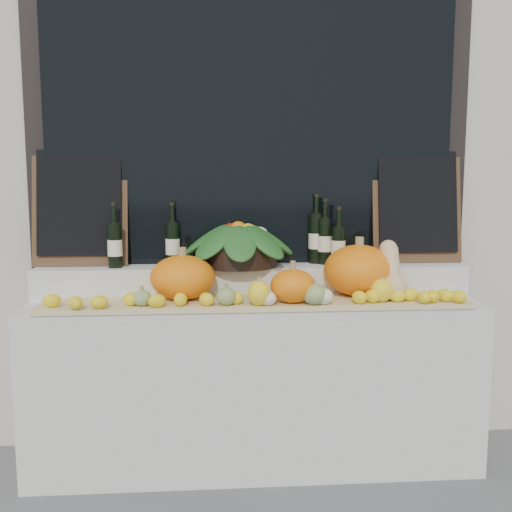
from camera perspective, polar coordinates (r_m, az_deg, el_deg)
storefront_facade at (r=3.69m, az=-0.96°, el=19.29°), size 7.00×0.94×4.50m
display_sill at (r=3.08m, az=-0.11°, el=-12.46°), size 2.30×0.55×0.88m
rear_tier at (r=3.09m, az=-0.31°, el=-2.40°), size 2.30×0.25×0.16m
straw_bedding at (r=2.83m, az=0.07°, el=-4.70°), size 2.10×0.32×0.02m
pumpkin_left at (r=2.86m, az=-7.33°, el=-2.13°), size 0.38×0.38×0.22m
pumpkin_right at (r=2.97m, az=10.25°, el=-1.41°), size 0.47×0.47×0.26m
pumpkin_center at (r=2.77m, az=3.70°, el=-2.99°), size 0.26×0.26×0.16m
butternut_squash at (r=2.92m, az=13.39°, el=-1.83°), size 0.15×0.21×0.29m
decorative_gourds at (r=2.73m, az=3.40°, el=-3.82°), size 1.25×0.15×0.14m
lemon_heap at (r=2.72m, az=0.25°, el=-4.27°), size 2.20×0.16×0.06m
produce_bowl at (r=3.04m, az=-1.77°, el=1.27°), size 0.63×0.63×0.25m
wine_bottle_far_left at (r=3.07m, az=-13.93°, el=1.08°), size 0.08×0.08×0.34m
wine_bottle_near_left at (r=3.09m, az=-8.33°, el=1.23°), size 0.08×0.08×0.34m
wine_bottle_tall at (r=3.17m, az=6.03°, el=1.77°), size 0.08×0.08×0.38m
wine_bottle_near_right at (r=3.14m, az=6.89°, el=1.52°), size 0.08×0.08×0.36m
wine_bottle_far_right at (r=3.11m, az=8.23°, el=1.06°), size 0.08×0.08×0.32m
chalkboard_left at (r=3.18m, az=-17.21°, el=4.83°), size 0.50×0.12×0.62m
chalkboard_right at (r=3.30m, az=15.81°, el=4.96°), size 0.50×0.12×0.62m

